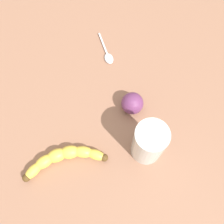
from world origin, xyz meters
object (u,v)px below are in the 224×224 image
at_px(smoothie_glass, 149,143).
at_px(plum_fruit, 132,103).
at_px(banana, 64,157).
at_px(teaspoon, 108,57).

relative_size(smoothie_glass, plum_fruit, 2.14).
bearing_deg(plum_fruit, banana, 178.37).
xyz_separation_m(banana, teaspoon, (0.27, 0.15, -0.01)).
height_order(plum_fruit, teaspoon, plum_fruit).
bearing_deg(smoothie_glass, teaspoon, 67.47).
height_order(banana, smoothie_glass, smoothie_glass).
relative_size(banana, smoothie_glass, 1.53).
bearing_deg(teaspoon, plum_fruit, 2.82).
distance_m(smoothie_glass, teaspoon, 0.29).
bearing_deg(banana, smoothie_glass, 171.90).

